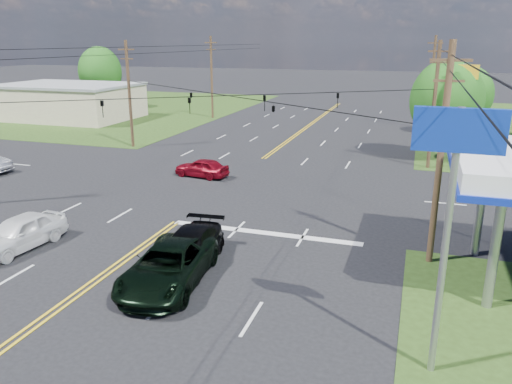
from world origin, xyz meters
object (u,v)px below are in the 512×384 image
(retail_nw, at_px, (69,102))
(pole_nw, at_px, (129,93))
(pole_left_far, at_px, (212,76))
(pickup_white, at_px, (20,232))
(pole_ne, at_px, (434,104))
(pickup_dkgreen, at_px, (168,266))
(tree_right_b, at_px, (468,95))
(polesign_se, at_px, (454,171))
(suv_black, at_px, (188,249))
(pole_se, at_px, (441,154))
(tree_right_a, at_px, (447,101))
(pole_right_far, at_px, (432,81))
(tree_far_l, at_px, (100,72))

(retail_nw, bearing_deg, pole_nw, -37.41)
(pole_left_far, distance_m, pickup_white, 42.33)
(pole_ne, xyz_separation_m, pickup_dkgreen, (-10.00, -23.56, -4.10))
(tree_right_b, relative_size, pickup_white, 1.52)
(pole_ne, xyz_separation_m, polesign_se, (-0.00, -26.06, 1.25))
(pickup_dkgreen, distance_m, suv_black, 1.86)
(polesign_se, bearing_deg, pickup_white, 168.77)
(pole_nw, height_order, pickup_white, pole_nw)
(pole_se, height_order, pole_nw, same)
(tree_right_a, relative_size, tree_right_b, 1.15)
(pole_nw, relative_size, pole_left_far, 0.95)
(pole_right_far, distance_m, tree_far_l, 45.18)
(tree_right_a, bearing_deg, pole_ne, -108.43)
(pole_se, bearing_deg, tree_right_b, 83.95)
(tree_right_a, xyz_separation_m, pickup_dkgreen, (-11.00, -26.56, -4.05))
(tree_right_b, xyz_separation_m, polesign_se, (-3.50, -41.06, 1.95))
(pole_left_far, height_order, tree_far_l, pole_left_far)
(tree_right_b, distance_m, suv_black, 39.26)
(pole_right_far, relative_size, suv_black, 1.89)
(pole_se, height_order, polesign_se, pole_se)
(retail_nw, xyz_separation_m, pickup_dkgreen, (33.00, -36.56, -1.19))
(tree_far_l, bearing_deg, retail_nw, -78.69)
(suv_black, bearing_deg, pole_left_far, 105.95)
(pickup_dkgreen, relative_size, suv_black, 1.11)
(pole_ne, distance_m, tree_right_a, 3.16)
(pole_left_far, relative_size, tree_right_a, 1.22)
(pickup_dkgreen, bearing_deg, tree_right_a, 61.58)
(pole_nw, height_order, pickup_dkgreen, pole_nw)
(pole_se, bearing_deg, retail_nw, 144.21)
(pole_ne, height_order, suv_black, pole_ne)
(pole_ne, xyz_separation_m, pickup_white, (-18.38, -22.41, -4.12))
(pole_left_far, relative_size, pole_right_far, 1.00)
(pole_left_far, relative_size, tree_right_b, 1.41)
(tree_right_b, bearing_deg, pole_right_far, 131.19)
(tree_right_b, height_order, suv_black, tree_right_b)
(tree_right_a, xyz_separation_m, tree_far_l, (-46.00, 20.00, 0.33))
(tree_right_a, bearing_deg, pickup_white, -127.34)
(tree_right_b, relative_size, tree_far_l, 0.81)
(pole_ne, relative_size, pole_left_far, 0.95)
(tree_right_a, bearing_deg, pole_nw, -173.66)
(retail_nw, distance_m, polesign_se, 58.24)
(tree_right_b, bearing_deg, tree_right_a, -101.77)
(polesign_se, bearing_deg, suv_black, 156.46)
(tree_far_l, bearing_deg, pole_right_far, -5.08)
(pole_se, bearing_deg, tree_right_a, 87.27)
(suv_black, bearing_deg, pole_se, 14.82)
(retail_nw, height_order, pickup_white, retail_nw)
(retail_nw, bearing_deg, suv_black, -46.44)
(pole_left_far, height_order, pickup_dkgreen, pole_left_far)
(pole_nw, xyz_separation_m, pole_ne, (26.00, 0.00, 0.00))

